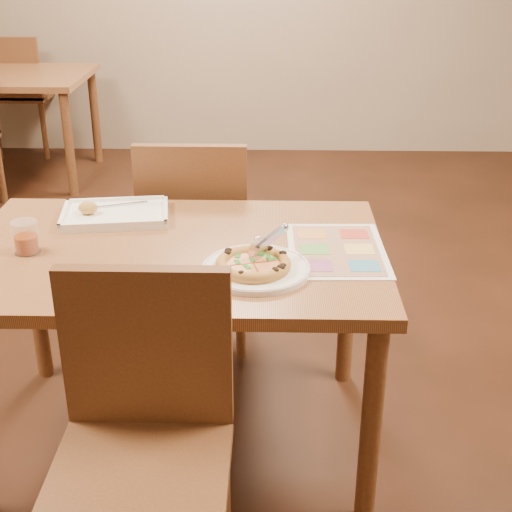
{
  "coord_description": "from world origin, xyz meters",
  "views": [
    {
      "loc": [
        0.31,
        -1.99,
        1.62
      ],
      "look_at": [
        0.26,
        -0.16,
        0.77
      ],
      "focal_mm": 50.0,
      "sensor_mm": 36.0,
      "label": 1
    }
  ],
  "objects_px": {
    "bg_chair_far": "(17,82)",
    "appetizer_tray": "(113,215)",
    "pizza": "(253,264)",
    "glass_tumbler": "(26,239)",
    "plate": "(256,269)",
    "menu": "(337,250)",
    "chair_far": "(195,221)",
    "pizza_cutter": "(268,241)",
    "dining_table": "(174,273)",
    "chair_near": "(144,409)"
  },
  "relations": [
    {
      "from": "glass_tumbler",
      "to": "pizza_cutter",
      "type": "bearing_deg",
      "value": -6.02
    },
    {
      "from": "chair_near",
      "to": "chair_far",
      "type": "height_order",
      "value": "same"
    },
    {
      "from": "chair_far",
      "to": "menu",
      "type": "distance_m",
      "value": 0.8
    },
    {
      "from": "chair_near",
      "to": "pizza",
      "type": "xyz_separation_m",
      "value": [
        0.25,
        0.43,
        0.18
      ]
    },
    {
      "from": "dining_table",
      "to": "menu",
      "type": "distance_m",
      "value": 0.51
    },
    {
      "from": "bg_chair_far",
      "to": "appetizer_tray",
      "type": "xyz_separation_m",
      "value": [
        1.37,
        -3.06,
        0.17
      ]
    },
    {
      "from": "chair_near",
      "to": "glass_tumbler",
      "type": "relative_size",
      "value": 4.73
    },
    {
      "from": "bg_chair_far",
      "to": "pizza",
      "type": "xyz_separation_m",
      "value": [
        1.85,
        -3.47,
        0.18
      ]
    },
    {
      "from": "bg_chair_far",
      "to": "pizza_cutter",
      "type": "bearing_deg",
      "value": 118.97
    },
    {
      "from": "bg_chair_far",
      "to": "menu",
      "type": "height_order",
      "value": "bg_chair_far"
    },
    {
      "from": "dining_table",
      "to": "appetizer_tray",
      "type": "height_order",
      "value": "appetizer_tray"
    },
    {
      "from": "pizza_cutter",
      "to": "appetizer_tray",
      "type": "distance_m",
      "value": 0.64
    },
    {
      "from": "chair_far",
      "to": "bg_chair_far",
      "type": "bearing_deg",
      "value": -59.35
    },
    {
      "from": "bg_chair_far",
      "to": "chair_near",
      "type": "bearing_deg",
      "value": 112.29
    },
    {
      "from": "chair_near",
      "to": "pizza",
      "type": "bearing_deg",
      "value": 59.89
    },
    {
      "from": "appetizer_tray",
      "to": "menu",
      "type": "xyz_separation_m",
      "value": [
        0.74,
        -0.25,
        -0.01
      ]
    },
    {
      "from": "chair_near",
      "to": "pizza_cutter",
      "type": "relative_size",
      "value": 4.3
    },
    {
      "from": "bg_chair_far",
      "to": "chair_far",
      "type": "bearing_deg",
      "value": 120.65
    },
    {
      "from": "dining_table",
      "to": "chair_far",
      "type": "bearing_deg",
      "value": 90.0
    },
    {
      "from": "menu",
      "to": "pizza",
      "type": "bearing_deg",
      "value": -147.06
    },
    {
      "from": "plate",
      "to": "pizza_cutter",
      "type": "xyz_separation_m",
      "value": [
        0.03,
        0.04,
        0.07
      ]
    },
    {
      "from": "chair_near",
      "to": "pizza_cutter",
      "type": "xyz_separation_m",
      "value": [
        0.29,
        0.49,
        0.23
      ]
    },
    {
      "from": "pizza_cutter",
      "to": "plate",
      "type": "bearing_deg",
      "value": -170.47
    },
    {
      "from": "pizza",
      "to": "pizza_cutter",
      "type": "distance_m",
      "value": 0.08
    },
    {
      "from": "dining_table",
      "to": "chair_near",
      "type": "xyz_separation_m",
      "value": [
        0.0,
        -0.6,
        -0.07
      ]
    },
    {
      "from": "chair_far",
      "to": "bg_chair_far",
      "type": "relative_size",
      "value": 1.0
    },
    {
      "from": "glass_tumbler",
      "to": "pizza",
      "type": "bearing_deg",
      "value": -10.47
    },
    {
      "from": "dining_table",
      "to": "chair_far",
      "type": "relative_size",
      "value": 2.77
    },
    {
      "from": "pizza",
      "to": "plate",
      "type": "bearing_deg",
      "value": 50.79
    },
    {
      "from": "chair_far",
      "to": "pizza",
      "type": "relative_size",
      "value": 2.17
    },
    {
      "from": "glass_tumbler",
      "to": "menu",
      "type": "bearing_deg",
      "value": 2.12
    },
    {
      "from": "chair_far",
      "to": "pizza_cutter",
      "type": "bearing_deg",
      "value": 112.17
    },
    {
      "from": "bg_chair_far",
      "to": "pizza_cutter",
      "type": "height_order",
      "value": "bg_chair_far"
    },
    {
      "from": "pizza",
      "to": "glass_tumbler",
      "type": "relative_size",
      "value": 2.18
    },
    {
      "from": "dining_table",
      "to": "bg_chair_far",
      "type": "distance_m",
      "value": 3.67
    },
    {
      "from": "chair_near",
      "to": "appetizer_tray",
      "type": "relative_size",
      "value": 1.23
    },
    {
      "from": "menu",
      "to": "glass_tumbler",
      "type": "bearing_deg",
      "value": -177.88
    },
    {
      "from": "appetizer_tray",
      "to": "bg_chair_far",
      "type": "bearing_deg",
      "value": 114.05
    },
    {
      "from": "chair_near",
      "to": "glass_tumbler",
      "type": "height_order",
      "value": "chair_near"
    },
    {
      "from": "pizza",
      "to": "pizza_cutter",
      "type": "relative_size",
      "value": 1.98
    },
    {
      "from": "bg_chair_far",
      "to": "appetizer_tray",
      "type": "relative_size",
      "value": 1.23
    },
    {
      "from": "appetizer_tray",
      "to": "chair_far",
      "type": "bearing_deg",
      "value": 56.92
    },
    {
      "from": "dining_table",
      "to": "chair_near",
      "type": "distance_m",
      "value": 0.61
    },
    {
      "from": "dining_table",
      "to": "bg_chair_far",
      "type": "bearing_deg",
      "value": 115.85
    },
    {
      "from": "plate",
      "to": "menu",
      "type": "height_order",
      "value": "plate"
    },
    {
      "from": "chair_near",
      "to": "appetizer_tray",
      "type": "xyz_separation_m",
      "value": [
        -0.23,
        0.84,
        0.17
      ]
    },
    {
      "from": "bg_chair_far",
      "to": "plate",
      "type": "distance_m",
      "value": 3.93
    },
    {
      "from": "dining_table",
      "to": "glass_tumbler",
      "type": "distance_m",
      "value": 0.46
    },
    {
      "from": "appetizer_tray",
      "to": "glass_tumbler",
      "type": "relative_size",
      "value": 3.86
    },
    {
      "from": "pizza",
      "to": "appetizer_tray",
      "type": "distance_m",
      "value": 0.64
    }
  ]
}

